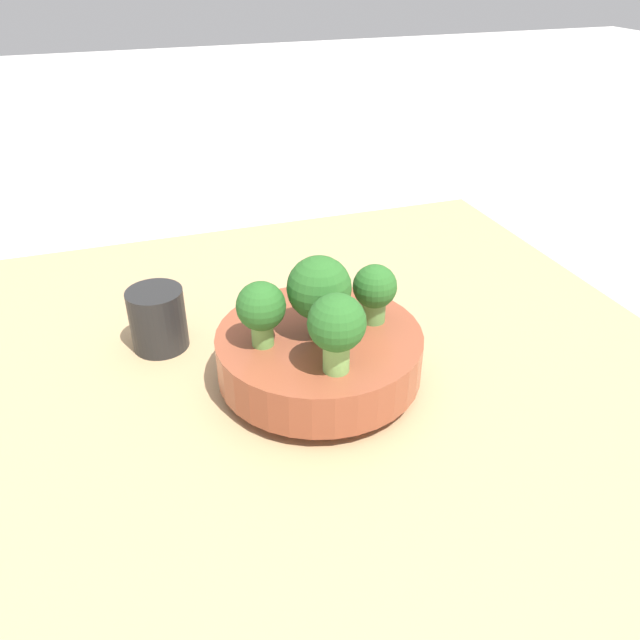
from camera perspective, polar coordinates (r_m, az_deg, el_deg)
The scene contains 8 objects.
ground_plane at distance 0.78m, azimuth 2.56°, elevation -7.13°, with size 6.00×6.00×0.00m, color silver.
table at distance 0.77m, azimuth 2.59°, elevation -6.08°, with size 0.96×0.87×0.04m.
bowl at distance 0.73m, azimuth -0.00°, elevation -3.25°, with size 0.24×0.24×0.07m.
broccoli_floret_back at distance 0.72m, azimuth 5.02°, elevation 2.78°, with size 0.05×0.05×0.07m.
broccoli_floret_right at distance 0.63m, azimuth 1.54°, elevation -0.60°, with size 0.06×0.06×0.09m.
broccoli_floret_front at distance 0.67m, azimuth -5.35°, elevation 0.91°, with size 0.05×0.05×0.08m.
broccoli_floret_center at distance 0.68m, azimuth -0.00°, elevation 2.71°, with size 0.07×0.07×0.10m.
cup at distance 0.82m, azimuth -14.61°, elevation 0.09°, with size 0.07×0.07×0.08m.
Camera 1 is at (0.57, -0.23, 0.49)m, focal length 35.00 mm.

